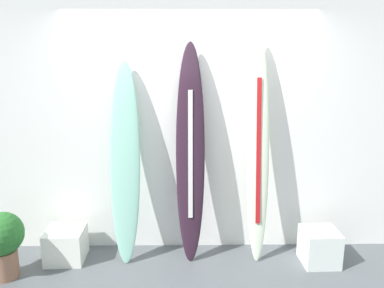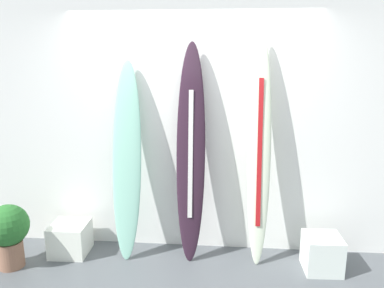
{
  "view_description": "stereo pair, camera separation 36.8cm",
  "coord_description": "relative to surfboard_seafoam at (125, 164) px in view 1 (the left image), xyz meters",
  "views": [
    {
      "loc": [
        -0.03,
        -2.64,
        2.05
      ],
      "look_at": [
        0.02,
        0.95,
        1.22
      ],
      "focal_mm": 35.18,
      "sensor_mm": 36.0,
      "label": 1
    },
    {
      "loc": [
        0.34,
        -2.62,
        2.05
      ],
      "look_at": [
        0.02,
        0.95,
        1.22
      ],
      "focal_mm": 35.18,
      "sensor_mm": 36.0,
      "label": 2
    }
  ],
  "objects": [
    {
      "name": "surfboard_charcoal",
      "position": [
        0.65,
        0.01,
        0.09
      ],
      "size": [
        0.29,
        0.35,
        2.2
      ],
      "color": "#2B1927",
      "rests_on": "ground"
    },
    {
      "name": "surfboard_ivory",
      "position": [
        1.33,
        0.01,
        0.12
      ],
      "size": [
        0.23,
        0.37,
        2.26
      ],
      "color": "silver",
      "rests_on": "ground"
    },
    {
      "name": "potted_plant",
      "position": [
        -1.11,
        -0.38,
        -0.62
      ],
      "size": [
        0.41,
        0.41,
        0.65
      ],
      "color": "#8D624B",
      "rests_on": "ground"
    },
    {
      "name": "display_block_center",
      "position": [
        -0.63,
        -0.07,
        -0.84
      ],
      "size": [
        0.39,
        0.39,
        0.33
      ],
      "color": "white",
      "rests_on": "ground"
    },
    {
      "name": "wall_back",
      "position": [
        0.65,
        0.32,
        0.39
      ],
      "size": [
        7.2,
        0.2,
        2.8
      ],
      "primitive_type": "cube",
      "color": "white",
      "rests_on": "ground"
    },
    {
      "name": "display_block_left",
      "position": [
        1.96,
        -0.17,
        -0.83
      ],
      "size": [
        0.36,
        0.36,
        0.35
      ],
      "color": "silver",
      "rests_on": "ground"
    },
    {
      "name": "surfboard_seafoam",
      "position": [
        0.0,
        0.0,
        0.0
      ],
      "size": [
        0.31,
        0.39,
        2.02
      ],
      "color": "#85C2AC",
      "rests_on": "ground"
    }
  ]
}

